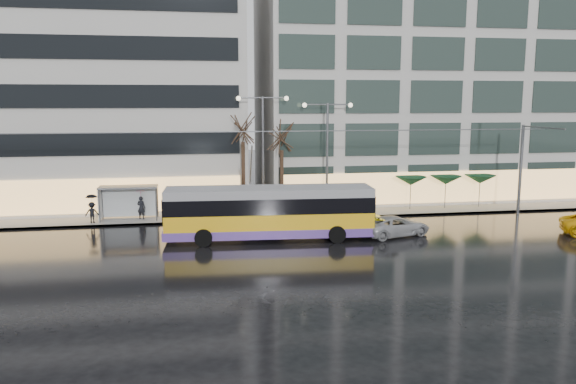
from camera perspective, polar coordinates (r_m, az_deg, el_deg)
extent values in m
plane|color=black|center=(32.82, -3.67, -6.38)|extent=(140.00, 140.00, 0.00)
cube|color=gray|center=(46.57, -2.99, -1.59)|extent=(80.00, 10.00, 0.15)
cube|color=slate|center=(41.76, -2.21, -2.85)|extent=(80.00, 0.10, 0.15)
cube|color=#B7B4AF|center=(52.11, -24.25, 11.01)|extent=(34.00, 14.00, 22.00)
cube|color=#B7B4AF|center=(55.23, 14.54, 12.94)|extent=(32.00, 14.00, 25.00)
cube|color=#EBAE14|center=(36.04, -1.91, -3.06)|extent=(13.25, 3.50, 1.64)
cube|color=#5E3C97|center=(36.16, -1.90, -3.91)|extent=(13.30, 3.55, 0.55)
cube|color=black|center=(35.80, -1.92, -1.18)|extent=(13.27, 3.52, 0.98)
cube|color=gray|center=(35.67, -1.92, 0.03)|extent=(13.25, 3.50, 0.55)
cube|color=black|center=(36.90, 8.35, -1.22)|extent=(0.21, 2.51, 1.42)
cube|color=black|center=(35.97, -12.44, -1.62)|extent=(0.21, 2.51, 1.42)
cylinder|color=black|center=(38.01, 4.21, -3.36)|extent=(1.11, 0.45, 1.09)
cylinder|color=black|center=(35.40, 5.00, -4.32)|extent=(1.11, 0.45, 1.09)
cylinder|color=black|center=(37.45, -8.42, -3.63)|extent=(1.11, 0.45, 1.09)
cylinder|color=black|center=(34.79, -8.59, -4.63)|extent=(1.11, 0.45, 1.09)
cylinder|color=#595B60|center=(36.42, -3.77, 2.72)|extent=(0.31, 4.06, 2.87)
cylinder|color=#595B60|center=(36.96, -3.81, 2.81)|extent=(0.31, 4.06, 2.87)
cylinder|color=#595B60|center=(47.51, 22.55, 2.11)|extent=(0.24, 0.24, 7.00)
cube|color=#595B60|center=(45.16, 24.49, 5.98)|extent=(0.10, 5.00, 0.10)
cylinder|color=#595B60|center=(37.49, -3.15, 6.13)|extent=(42.00, 0.04, 0.04)
cylinder|color=#595B60|center=(37.98, -3.24, 6.18)|extent=(42.00, 0.04, 0.04)
cube|color=#595B60|center=(42.69, -15.92, 0.51)|extent=(4.20, 1.60, 0.12)
cube|color=silver|center=(43.57, -15.75, -0.98)|extent=(4.00, 0.05, 2.20)
cube|color=white|center=(43.17, -18.55, -1.21)|extent=(0.10, 1.40, 2.20)
cylinder|color=#595B60|center=(42.48, -18.63, -1.38)|extent=(0.10, 0.10, 2.40)
cylinder|color=#595B60|center=(43.84, -18.35, -1.04)|extent=(0.10, 0.10, 2.40)
cylinder|color=#595B60|center=(42.02, -13.24, -1.25)|extent=(0.10, 0.10, 2.40)
cylinder|color=#595B60|center=(43.40, -13.13, -0.91)|extent=(0.10, 0.10, 2.40)
cylinder|color=#595B60|center=(42.77, -2.55, 3.64)|extent=(0.18, 0.18, 9.00)
cylinder|color=#595B60|center=(42.46, -3.81, 9.53)|extent=(1.80, 0.10, 0.10)
cylinder|color=#595B60|center=(42.68, -1.38, 9.55)|extent=(1.80, 0.10, 0.10)
sphere|color=#FFF2CC|center=(42.38, -5.04, 9.45)|extent=(0.36, 0.36, 0.36)
sphere|color=#FFF2CC|center=(42.82, -0.17, 9.48)|extent=(0.36, 0.36, 0.36)
cylinder|color=#595B60|center=(43.68, 3.99, 3.41)|extent=(0.18, 0.18, 8.50)
cylinder|color=#595B60|center=(43.25, 2.88, 8.87)|extent=(1.80, 0.10, 0.10)
cylinder|color=#595B60|center=(43.67, 5.21, 8.85)|extent=(1.80, 0.10, 0.10)
sphere|color=#FFF2CC|center=(43.07, 1.69, 8.81)|extent=(0.36, 0.36, 0.36)
sphere|color=#FFF2CC|center=(43.91, 6.36, 8.77)|extent=(0.36, 0.36, 0.36)
cylinder|color=black|center=(43.01, -4.55, 1.37)|extent=(0.28, 0.28, 5.60)
cylinder|color=black|center=(43.62, -0.64, 1.04)|extent=(0.28, 0.28, 4.90)
cylinder|color=#595B60|center=(46.41, 12.32, -0.36)|extent=(0.06, 0.06, 2.20)
cone|color=#113F21|center=(46.23, 12.37, 1.11)|extent=(2.50, 2.50, 0.70)
cylinder|color=#595B60|center=(47.60, 15.68, -0.25)|extent=(0.06, 0.06, 2.20)
cone|color=#113F21|center=(47.42, 15.74, 1.18)|extent=(2.50, 2.50, 0.70)
cylinder|color=#595B60|center=(48.95, 18.86, -0.15)|extent=(0.06, 0.06, 2.20)
cone|color=#113F21|center=(48.78, 18.93, 1.24)|extent=(2.50, 2.50, 0.70)
imported|color=#D7D00B|center=(38.57, 8.03, -3.02)|extent=(4.45, 2.71, 1.38)
imported|color=#ABABAF|center=(37.80, 10.83, -3.39)|extent=(5.20, 3.43, 1.33)
imported|color=black|center=(42.95, -14.68, -1.55)|extent=(0.73, 0.62, 1.71)
imported|color=#C44181|center=(42.79, -14.73, -0.37)|extent=(1.26, 1.27, 0.88)
imported|color=black|center=(44.08, -11.83, -1.15)|extent=(0.85, 0.66, 1.74)
imported|color=black|center=(42.61, -19.28, -1.98)|extent=(1.00, 0.61, 1.52)
imported|color=black|center=(42.44, -19.35, -0.67)|extent=(0.85, 0.85, 0.72)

